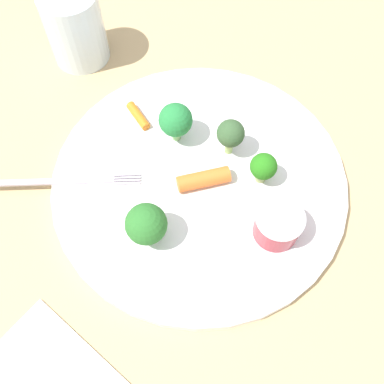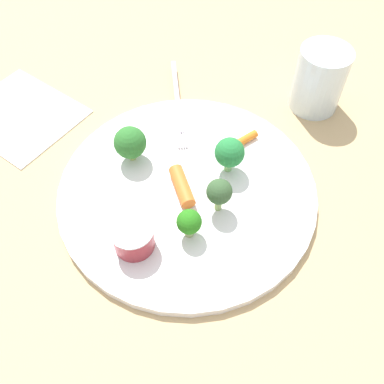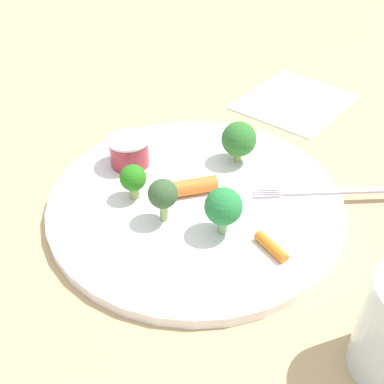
{
  "view_description": "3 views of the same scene",
  "coord_description": "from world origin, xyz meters",
  "px_view_note": "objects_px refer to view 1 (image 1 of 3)",
  "views": [
    {
      "loc": [
        0.13,
        0.2,
        0.42
      ],
      "look_at": [
        0.02,
        0.01,
        0.02
      ],
      "focal_mm": 41.58,
      "sensor_mm": 36.0,
      "label": 1
    },
    {
      "loc": [
        -0.25,
        0.17,
        0.42
      ],
      "look_at": [
        -0.02,
        0.0,
        0.02
      ],
      "focal_mm": 39.43,
      "sensor_mm": 36.0,
      "label": 2
    },
    {
      "loc": [
        -0.21,
        -0.32,
        0.33
      ],
      "look_at": [
        -0.01,
        -0.0,
        0.02
      ],
      "focal_mm": 43.79,
      "sensor_mm": 36.0,
      "label": 3
    }
  ],
  "objects_px": {
    "plate": "(199,181)",
    "carrot_stick_0": "(204,179)",
    "broccoli_floret_3": "(146,224)",
    "drinking_glass": "(75,27)",
    "carrot_stick_1": "(138,116)",
    "broccoli_floret_1": "(176,120)",
    "broccoli_floret_2": "(263,167)",
    "fork": "(59,182)",
    "broccoli_floret_0": "(231,134)",
    "sauce_cup": "(278,225)"
  },
  "relations": [
    {
      "from": "broccoli_floret_0",
      "to": "broccoli_floret_1",
      "type": "relative_size",
      "value": 0.95
    },
    {
      "from": "carrot_stick_0",
      "to": "carrot_stick_1",
      "type": "distance_m",
      "value": 0.11
    },
    {
      "from": "broccoli_floret_1",
      "to": "fork",
      "type": "distance_m",
      "value": 0.14
    },
    {
      "from": "carrot_stick_0",
      "to": "sauce_cup",
      "type": "bearing_deg",
      "value": 109.26
    },
    {
      "from": "fork",
      "to": "drinking_glass",
      "type": "distance_m",
      "value": 0.2
    },
    {
      "from": "fork",
      "to": "carrot_stick_0",
      "type": "bearing_deg",
      "value": 147.61
    },
    {
      "from": "broccoli_floret_0",
      "to": "drinking_glass",
      "type": "bearing_deg",
      "value": -72.88
    },
    {
      "from": "broccoli_floret_3",
      "to": "carrot_stick_1",
      "type": "height_order",
      "value": "broccoli_floret_3"
    },
    {
      "from": "carrot_stick_1",
      "to": "fork",
      "type": "xyz_separation_m",
      "value": [
        0.11,
        0.03,
        -0.0
      ]
    },
    {
      "from": "drinking_glass",
      "to": "broccoli_floret_0",
      "type": "bearing_deg",
      "value": 107.12
    },
    {
      "from": "broccoli_floret_2",
      "to": "fork",
      "type": "xyz_separation_m",
      "value": [
        0.18,
        -0.11,
        -0.02
      ]
    },
    {
      "from": "broccoli_floret_1",
      "to": "drinking_glass",
      "type": "relative_size",
      "value": 0.56
    },
    {
      "from": "broccoli_floret_2",
      "to": "sauce_cup",
      "type": "bearing_deg",
      "value": 67.43
    },
    {
      "from": "broccoli_floret_0",
      "to": "fork",
      "type": "height_order",
      "value": "broccoli_floret_0"
    },
    {
      "from": "sauce_cup",
      "to": "drinking_glass",
      "type": "distance_m",
      "value": 0.34
    },
    {
      "from": "broccoli_floret_1",
      "to": "carrot_stick_1",
      "type": "height_order",
      "value": "broccoli_floret_1"
    },
    {
      "from": "carrot_stick_1",
      "to": "sauce_cup",
      "type": "bearing_deg",
      "value": 103.52
    },
    {
      "from": "carrot_stick_1",
      "to": "fork",
      "type": "relative_size",
      "value": 0.24
    },
    {
      "from": "sauce_cup",
      "to": "broccoli_floret_3",
      "type": "distance_m",
      "value": 0.13
    },
    {
      "from": "fork",
      "to": "broccoli_floret_0",
      "type": "bearing_deg",
      "value": 160.27
    },
    {
      "from": "fork",
      "to": "drinking_glass",
      "type": "relative_size",
      "value": 1.77
    },
    {
      "from": "broccoli_floret_2",
      "to": "broccoli_floret_1",
      "type": "bearing_deg",
      "value": -62.9
    },
    {
      "from": "broccoli_floret_1",
      "to": "broccoli_floret_2",
      "type": "bearing_deg",
      "value": 117.1
    },
    {
      "from": "broccoli_floret_3",
      "to": "drinking_glass",
      "type": "relative_size",
      "value": 0.55
    },
    {
      "from": "broccoli_floret_0",
      "to": "broccoli_floret_2",
      "type": "distance_m",
      "value": 0.05
    },
    {
      "from": "carrot_stick_0",
      "to": "broccoli_floret_1",
      "type": "bearing_deg",
      "value": -94.88
    },
    {
      "from": "plate",
      "to": "sauce_cup",
      "type": "bearing_deg",
      "value": 108.22
    },
    {
      "from": "broccoli_floret_0",
      "to": "fork",
      "type": "xyz_separation_m",
      "value": [
        0.17,
        -0.06,
        -0.03
      ]
    },
    {
      "from": "plate",
      "to": "carrot_stick_0",
      "type": "bearing_deg",
      "value": 96.21
    },
    {
      "from": "plate",
      "to": "carrot_stick_1",
      "type": "bearing_deg",
      "value": -80.83
    },
    {
      "from": "broccoli_floret_3",
      "to": "drinking_glass",
      "type": "bearing_deg",
      "value": -101.27
    },
    {
      "from": "plate",
      "to": "drinking_glass",
      "type": "xyz_separation_m",
      "value": [
        0.02,
        -0.24,
        0.04
      ]
    },
    {
      "from": "plate",
      "to": "carrot_stick_0",
      "type": "distance_m",
      "value": 0.02
    },
    {
      "from": "broccoli_floret_0",
      "to": "carrot_stick_0",
      "type": "distance_m",
      "value": 0.05
    },
    {
      "from": "broccoli_floret_1",
      "to": "drinking_glass",
      "type": "distance_m",
      "value": 0.19
    },
    {
      "from": "broccoli_floret_0",
      "to": "drinking_glass",
      "type": "height_order",
      "value": "drinking_glass"
    },
    {
      "from": "sauce_cup",
      "to": "broccoli_floret_1",
      "type": "distance_m",
      "value": 0.15
    },
    {
      "from": "broccoli_floret_1",
      "to": "carrot_stick_1",
      "type": "relative_size",
      "value": 1.31
    },
    {
      "from": "broccoli_floret_0",
      "to": "fork",
      "type": "distance_m",
      "value": 0.19
    },
    {
      "from": "broccoli_floret_3",
      "to": "carrot_stick_1",
      "type": "bearing_deg",
      "value": -114.86
    },
    {
      "from": "broccoli_floret_0",
      "to": "broccoli_floret_1",
      "type": "height_order",
      "value": "broccoli_floret_1"
    },
    {
      "from": "broccoli_floret_3",
      "to": "sauce_cup",
      "type": "bearing_deg",
      "value": 150.15
    },
    {
      "from": "broccoli_floret_1",
      "to": "broccoli_floret_2",
      "type": "xyz_separation_m",
      "value": [
        -0.05,
        0.09,
        -0.01
      ]
    },
    {
      "from": "broccoli_floret_1",
      "to": "sauce_cup",
      "type": "bearing_deg",
      "value": 99.07
    },
    {
      "from": "plate",
      "to": "broccoli_floret_0",
      "type": "bearing_deg",
      "value": -165.39
    },
    {
      "from": "broccoli_floret_1",
      "to": "fork",
      "type": "xyz_separation_m",
      "value": [
        0.13,
        -0.02,
        -0.03
      ]
    },
    {
      "from": "broccoli_floret_0",
      "to": "carrot_stick_0",
      "type": "relative_size",
      "value": 0.87
    },
    {
      "from": "plate",
      "to": "broccoli_floret_3",
      "type": "bearing_deg",
      "value": 20.86
    },
    {
      "from": "broccoli_floret_0",
      "to": "broccoli_floret_1",
      "type": "xyz_separation_m",
      "value": [
        0.04,
        -0.05,
        -0.0
      ]
    },
    {
      "from": "sauce_cup",
      "to": "carrot_stick_1",
      "type": "height_order",
      "value": "sauce_cup"
    }
  ]
}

